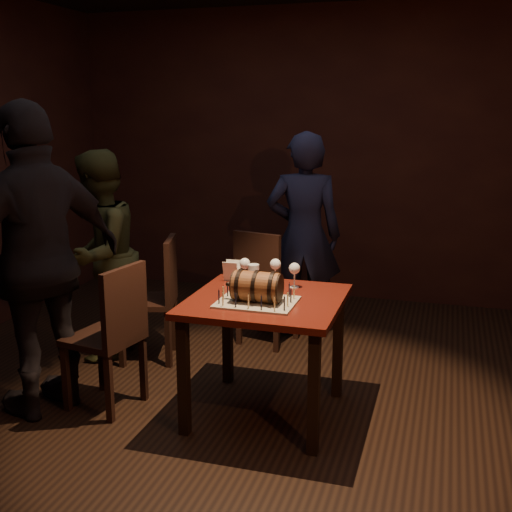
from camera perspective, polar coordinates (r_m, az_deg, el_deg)
name	(u,v)px	position (r m, az deg, el deg)	size (l,w,h in m)	color
room_shell	(243,185)	(3.92, -1.20, 6.33)	(5.04, 5.04, 2.80)	black
pub_table	(266,315)	(3.87, 0.88, -5.31)	(0.90, 0.90, 0.75)	#46110B
cake_board	(257,302)	(3.74, 0.08, -4.13)	(0.45, 0.35, 0.01)	#9F9480
barrel_cake	(257,287)	(3.71, 0.07, -2.73)	(0.33, 0.19, 0.19)	brown
birthday_candles	(257,294)	(3.72, 0.08, -3.44)	(0.40, 0.30, 0.09)	#F9E695
wine_glass_left	(245,265)	(4.15, -1.00, -0.77)	(0.07, 0.07, 0.16)	silver
wine_glass_mid	(275,265)	(4.13, 1.73, -0.83)	(0.07, 0.07, 0.16)	silver
wine_glass_right	(295,270)	(4.03, 3.44, -1.21)	(0.07, 0.07, 0.16)	silver
pint_of_ale	(253,276)	(4.03, -0.23, -1.83)	(0.07, 0.07, 0.15)	silver
menu_card	(232,271)	(4.19, -2.18, -1.36)	(0.10, 0.05, 0.13)	white
chair_back	(263,282)	(5.04, 0.65, -2.29)	(0.48, 0.48, 0.93)	black
chair_left_rear	(158,292)	(4.82, -8.70, -3.18)	(0.50, 0.50, 0.93)	black
chair_left_front	(113,330)	(4.08, -12.60, -6.40)	(0.46, 0.46, 0.93)	black
person_back	(304,236)	(5.23, 4.26, 1.83)	(0.61, 0.40, 1.68)	#1B1C36
person_left_rear	(99,255)	(4.92, -13.81, 0.05)	(0.76, 0.59, 1.56)	#3C3C1E
person_left_front	(40,261)	(4.08, -18.67, -0.44)	(1.12, 0.47, 1.91)	black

